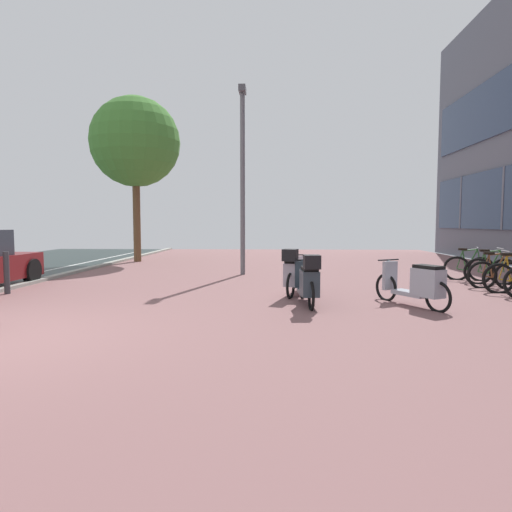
{
  "coord_description": "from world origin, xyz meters",
  "views": [
    {
      "loc": [
        3.74,
        -5.4,
        1.53
      ],
      "look_at": [
        3.38,
        2.92,
        0.9
      ],
      "focal_mm": 30.69,
      "sensor_mm": 36.0,
      "label": 1
    }
  ],
  "objects": [
    {
      "name": "bicycle_rack_04",
      "position": [
        8.91,
        4.99,
        0.33
      ],
      "size": [
        1.26,
        0.48,
        0.93
      ],
      "color": "black",
      "rests_on": "ground"
    },
    {
      "name": "bicycle_rack_06",
      "position": [
        8.93,
        6.45,
        0.33
      ],
      "size": [
        1.21,
        0.54,
        0.93
      ],
      "color": "black",
      "rests_on": "ground"
    },
    {
      "name": "ground",
      "position": [
        1.43,
        0.0,
        -0.02
      ],
      "size": [
        21.0,
        40.0,
        0.13
      ],
      "color": "#1E2A29"
    },
    {
      "name": "bollard_far",
      "position": [
        -2.05,
        3.75,
        0.46
      ],
      "size": [
        0.12,
        0.12,
        0.92
      ],
      "color": "#38383D",
      "rests_on": "ground"
    },
    {
      "name": "scooter_near",
      "position": [
        4.19,
        3.87,
        0.46
      ],
      "size": [
        0.79,
        1.73,
        1.03
      ],
      "color": "black",
      "rests_on": "ground"
    },
    {
      "name": "scooter_mid",
      "position": [
        4.36,
        2.66,
        0.45
      ],
      "size": [
        0.52,
        1.8,
        1.0
      ],
      "color": "black",
      "rests_on": "ground"
    },
    {
      "name": "lamp_post",
      "position": [
        2.79,
        7.56,
        3.06
      ],
      "size": [
        0.2,
        0.52,
        5.48
      ],
      "color": "slate",
      "rests_on": "ground"
    },
    {
      "name": "scooter_far",
      "position": [
        6.34,
        2.6,
        0.42
      ],
      "size": [
        0.98,
        1.61,
        0.85
      ],
      "color": "black",
      "rests_on": "ground"
    },
    {
      "name": "bicycle_rack_05",
      "position": [
        9.15,
        5.72,
        0.33
      ],
      "size": [
        1.28,
        0.48,
        0.95
      ],
      "color": "black",
      "rests_on": "ground"
    },
    {
      "name": "street_tree",
      "position": [
        -1.72,
        11.75,
        4.68
      ],
      "size": [
        3.48,
        3.48,
        6.44
      ],
      "color": "brown",
      "rests_on": "ground"
    }
  ]
}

